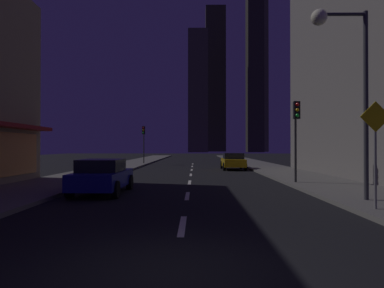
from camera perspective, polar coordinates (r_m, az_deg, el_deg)
name	(u,v)px	position (r m, az deg, el deg)	size (l,w,h in m)	color
ground_plane	(192,166)	(37.41, 0.08, -3.60)	(78.00, 136.00, 0.10)	black
sidewalk_right	(257,164)	(37.99, 10.72, -3.35)	(4.00, 76.00, 0.15)	#605E59
sidewalk_left	(128,164)	(38.11, -10.52, -3.34)	(4.00, 76.00, 0.15)	#605E59
lane_marking_center	(190,178)	(21.64, -0.29, -5.70)	(0.16, 38.60, 0.01)	silver
skyscraper_distant_tall	(198,91)	(134.59, 0.99, 8.73)	(7.57, 6.93, 47.18)	#4C4839
skyscraper_distant_mid	(216,79)	(158.21, 3.93, 10.67)	(8.94, 5.97, 65.33)	#322F25
skyscraper_distant_short	(255,58)	(140.55, 10.36, 13.89)	(6.17, 7.00, 73.85)	#312F25
skyscraper_distant_slender	(260,72)	(156.46, 11.17, 11.58)	(5.96, 8.68, 69.44)	#5C5745
car_parked_near	(102,176)	(15.00, -14.65, -5.16)	(1.98, 4.24, 1.45)	navy
car_parked_far	(233,161)	(30.09, 6.83, -2.84)	(1.98, 4.24, 1.45)	gold
fire_hydrant_far_left	(106,169)	(24.67, -14.07, -4.00)	(0.42, 0.30, 0.65)	red
traffic_light_near_right	(296,123)	(18.42, 16.92, 3.34)	(0.32, 0.48, 4.20)	#2D2D2D
traffic_light_far_left	(144,136)	(38.93, -8.03, 1.30)	(0.32, 0.48, 4.20)	#2D2D2D
street_lamp_right	(342,57)	(13.26, 23.62, 13.08)	(1.96, 0.56, 6.58)	#38383D
pedestrian_crossing_sign	(375,145)	(11.39, 28.16, -0.17)	(0.91, 0.08, 3.15)	slate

